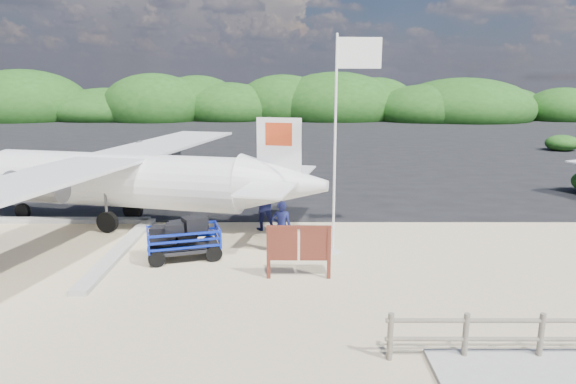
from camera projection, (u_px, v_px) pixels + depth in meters
The scene contains 11 objects.
ground at pixel (256, 269), 15.21m from camera, with size 160.00×160.00×0.00m, color beige.
asphalt_apron at pixel (278, 143), 44.48m from camera, with size 90.00×50.00×0.04m, color #B2B2B2, non-canonical shape.
vegetation_band at pixel (282, 120), 68.87m from camera, with size 124.00×8.00×4.40m, color #B2B2B2, non-canonical shape.
fence at pixel (538, 360), 10.31m from camera, with size 6.40×2.00×1.10m, color #B2B2B2, non-canonical shape.
baggage_cart at pixel (185, 259), 16.05m from camera, with size 2.39×1.37×1.20m, color #0B22AA, non-canonical shape.
flagpole at pixel (333, 252), 16.64m from camera, with size 1.37×0.57×6.83m, color white, non-canonical shape.
signboard at pixel (299, 278), 14.49m from camera, with size 1.92×0.18×1.58m, color maroon, non-canonical shape.
crew_a at pixel (282, 227), 16.42m from camera, with size 0.63×0.41×1.73m, color #121543.
crew_b at pixel (263, 204), 18.93m from camera, with size 0.94×0.74×1.94m, color #121543.
aircraft_large at pixel (492, 149), 40.60m from camera, with size 17.84×17.84×5.35m, color #B2B2B2, non-canonical shape.
aircraft_small at pixel (229, 134), 51.13m from camera, with size 6.80×6.80×2.45m, color #B2B2B2, non-canonical shape.
Camera 1 is at (0.98, -14.34, 5.55)m, focal length 32.00 mm.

